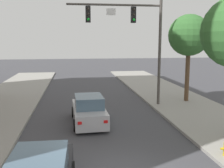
% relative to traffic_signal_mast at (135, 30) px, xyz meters
% --- Properties ---
extents(traffic_signal_mast, '(6.41, 0.38, 7.50)m').
position_rel_traffic_signal_mast_xyz_m(traffic_signal_mast, '(0.00, 0.00, 0.00)').
color(traffic_signal_mast, '#514C47').
rests_on(traffic_signal_mast, sidewalk_right).
extents(car_lead_silver, '(1.96, 4.30, 1.60)m').
position_rel_traffic_signal_mast_xyz_m(car_lead_silver, '(-3.34, -3.30, -4.61)').
color(car_lead_silver, '#B7B7BC').
rests_on(car_lead_silver, ground).
extents(street_tree_second, '(3.01, 3.01, 6.37)m').
position_rel_traffic_signal_mast_xyz_m(street_tree_second, '(4.22, 0.72, -0.36)').
color(street_tree_second, brown).
rests_on(street_tree_second, sidewalk_right).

